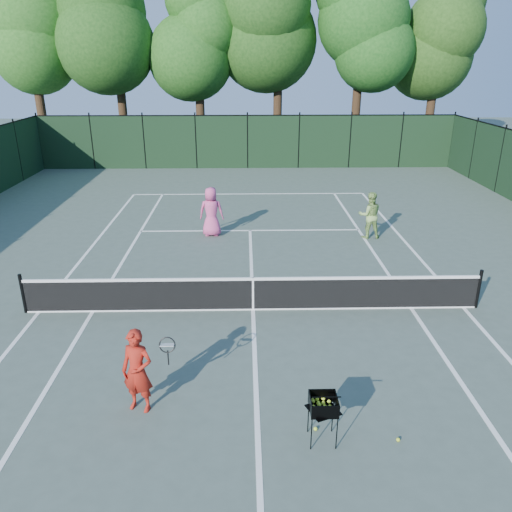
{
  "coord_description": "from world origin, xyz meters",
  "views": [
    {
      "loc": [
        -0.19,
        -11.45,
        6.03
      ],
      "look_at": [
        0.1,
        1.0,
        1.1
      ],
      "focal_mm": 35.0,
      "sensor_mm": 36.0,
      "label": 1
    }
  ],
  "objects_px": {
    "coach": "(138,371)",
    "player_green": "(370,215)",
    "player_pink": "(211,212)",
    "ball_hopper": "(323,405)",
    "loose_ball_midcourt": "(316,429)",
    "loose_ball_near_cart": "(398,440)"
  },
  "relations": [
    {
      "from": "coach",
      "to": "player_green",
      "type": "xyz_separation_m",
      "value": [
        6.41,
        9.38,
        0.03
      ]
    },
    {
      "from": "player_pink",
      "to": "ball_hopper",
      "type": "bearing_deg",
      "value": 105.72
    },
    {
      "from": "loose_ball_midcourt",
      "to": "player_green",
      "type": "bearing_deg",
      "value": 72.02
    },
    {
      "from": "coach",
      "to": "loose_ball_near_cart",
      "type": "distance_m",
      "value": 4.68
    },
    {
      "from": "player_green",
      "to": "loose_ball_midcourt",
      "type": "distance_m",
      "value": 10.59
    },
    {
      "from": "player_pink",
      "to": "ball_hopper",
      "type": "xyz_separation_m",
      "value": [
        2.48,
        -10.64,
        -0.16
      ]
    },
    {
      "from": "player_pink",
      "to": "coach",
      "type": "bearing_deg",
      "value": 88.26
    },
    {
      "from": "coach",
      "to": "loose_ball_midcourt",
      "type": "distance_m",
      "value": 3.31
    },
    {
      "from": "coach",
      "to": "loose_ball_near_cart",
      "type": "relative_size",
      "value": 23.91
    },
    {
      "from": "player_pink",
      "to": "player_green",
      "type": "distance_m",
      "value": 5.68
    },
    {
      "from": "loose_ball_near_cart",
      "to": "ball_hopper",
      "type": "bearing_deg",
      "value": 177.23
    },
    {
      "from": "player_pink",
      "to": "loose_ball_near_cart",
      "type": "distance_m",
      "value": 11.38
    },
    {
      "from": "loose_ball_near_cart",
      "to": "loose_ball_midcourt",
      "type": "xyz_separation_m",
      "value": [
        -1.36,
        0.3,
        0.0
      ]
    },
    {
      "from": "player_pink",
      "to": "player_green",
      "type": "relative_size",
      "value": 1.07
    },
    {
      "from": "player_green",
      "to": "loose_ball_near_cart",
      "type": "relative_size",
      "value": 24.75
    },
    {
      "from": "player_pink",
      "to": "ball_hopper",
      "type": "height_order",
      "value": "player_pink"
    },
    {
      "from": "ball_hopper",
      "to": "loose_ball_near_cart",
      "type": "bearing_deg",
      "value": -25.18
    },
    {
      "from": "player_pink",
      "to": "loose_ball_midcourt",
      "type": "relative_size",
      "value": 26.39
    },
    {
      "from": "loose_ball_midcourt",
      "to": "ball_hopper",
      "type": "bearing_deg",
      "value": -73.84
    },
    {
      "from": "player_pink",
      "to": "loose_ball_midcourt",
      "type": "xyz_separation_m",
      "value": [
        2.41,
        -10.41,
        -0.86
      ]
    },
    {
      "from": "player_pink",
      "to": "ball_hopper",
      "type": "distance_m",
      "value": 10.93
    },
    {
      "from": "player_green",
      "to": "loose_ball_midcourt",
      "type": "relative_size",
      "value": 24.75
    }
  ]
}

